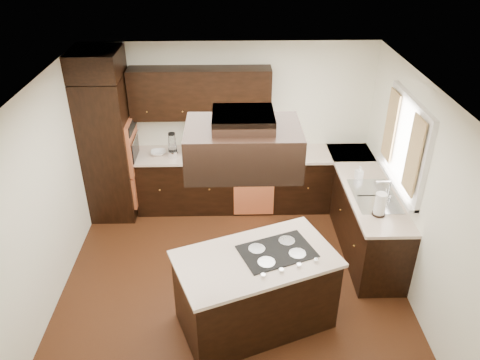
{
  "coord_description": "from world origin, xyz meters",
  "views": [
    {
      "loc": [
        -0.02,
        -4.43,
        4.05
      ],
      "look_at": [
        0.1,
        0.6,
        1.15
      ],
      "focal_mm": 35.0,
      "sensor_mm": 36.0,
      "label": 1
    }
  ],
  "objects_px": {
    "oven_column": "(109,149)",
    "spice_rack": "(198,145)",
    "island": "(255,292)",
    "range_hood": "(243,147)"
  },
  "relations": [
    {
      "from": "oven_column",
      "to": "spice_rack",
      "type": "relative_size",
      "value": 5.58
    },
    {
      "from": "oven_column",
      "to": "island",
      "type": "height_order",
      "value": "oven_column"
    },
    {
      "from": "oven_column",
      "to": "spice_rack",
      "type": "xyz_separation_m",
      "value": [
        1.29,
        0.06,
        0.02
      ]
    },
    {
      "from": "range_hood",
      "to": "oven_column",
      "type": "bearing_deg",
      "value": 129.74
    },
    {
      "from": "oven_column",
      "to": "island",
      "type": "xyz_separation_m",
      "value": [
        2.01,
        -2.33,
        -0.62
      ]
    },
    {
      "from": "oven_column",
      "to": "range_hood",
      "type": "xyz_separation_m",
      "value": [
        1.88,
        -2.25,
        1.1
      ]
    },
    {
      "from": "island",
      "to": "range_hood",
      "type": "xyz_separation_m",
      "value": [
        -0.14,
        0.07,
        1.72
      ]
    },
    {
      "from": "oven_column",
      "to": "spice_rack",
      "type": "height_order",
      "value": "oven_column"
    },
    {
      "from": "spice_rack",
      "to": "oven_column",
      "type": "bearing_deg",
      "value": 179.21
    },
    {
      "from": "oven_column",
      "to": "island",
      "type": "distance_m",
      "value": 3.14
    }
  ]
}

